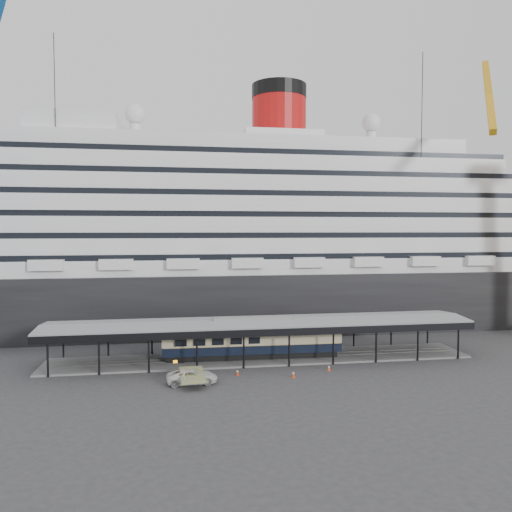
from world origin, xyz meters
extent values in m
plane|color=#313133|center=(0.00, 0.00, 0.00)|extent=(200.00, 200.00, 0.00)
cube|color=black|center=(0.00, 32.00, 5.00)|extent=(130.00, 30.00, 10.00)
cylinder|color=#AF0E0E|center=(8.00, 32.00, 37.40)|extent=(10.00, 10.00, 9.00)
cylinder|color=black|center=(8.00, 32.00, 42.65)|extent=(10.10, 10.10, 2.50)
sphere|color=silver|center=(-18.00, 32.00, 37.70)|extent=(3.60, 3.60, 3.60)
sphere|color=silver|center=(26.00, 32.00, 37.70)|extent=(3.60, 3.60, 3.60)
cube|color=slate|center=(0.00, 5.00, 0.12)|extent=(56.00, 8.00, 0.24)
cube|color=slate|center=(0.00, 4.28, 0.28)|extent=(54.00, 0.08, 0.10)
cube|color=slate|center=(0.00, 5.72, 0.28)|extent=(54.00, 0.08, 0.10)
cube|color=black|center=(0.00, 0.50, 4.45)|extent=(56.00, 0.18, 0.90)
cube|color=black|center=(0.00, 9.50, 4.45)|extent=(56.00, 0.18, 0.90)
cube|color=slate|center=(0.00, 5.00, 5.18)|extent=(56.00, 9.00, 0.24)
cylinder|color=black|center=(-29.22, 21.75, 23.60)|extent=(0.12, 0.12, 47.21)
cube|color=orange|center=(39.13, 15.12, 39.20)|extent=(11.42, 18.78, 16.80)
cylinder|color=black|center=(30.26, 20.24, 23.60)|extent=(0.12, 0.12, 47.21)
imported|color=silver|center=(-9.44, -4.25, 0.79)|extent=(5.77, 2.83, 1.58)
cube|color=black|center=(-1.16, 5.00, 0.62)|extent=(22.56, 3.15, 0.75)
cube|color=black|center=(-1.16, 5.00, 1.58)|extent=(23.65, 3.60, 1.18)
cube|color=beige|center=(-1.16, 5.00, 2.87)|extent=(23.65, 3.64, 1.39)
cube|color=black|center=(-1.16, 5.00, 3.78)|extent=(23.65, 3.60, 0.43)
cube|color=red|center=(-4.02, -1.81, 0.02)|extent=(0.41, 0.41, 0.03)
cone|color=red|center=(-4.02, -1.81, 0.38)|extent=(0.34, 0.34, 0.72)
cylinder|color=white|center=(-4.02, -1.81, 0.45)|extent=(0.23, 0.23, 0.14)
cube|color=red|center=(2.31, -3.79, 0.02)|extent=(0.52, 0.52, 0.03)
cone|color=red|center=(2.31, -3.79, 0.42)|extent=(0.43, 0.43, 0.80)
cylinder|color=white|center=(2.31, -3.79, 0.50)|extent=(0.26, 0.26, 0.16)
cube|color=#EA450D|center=(7.28, -1.68, 0.01)|extent=(0.48, 0.48, 0.03)
cone|color=#EA450D|center=(7.28, -1.68, 0.37)|extent=(0.40, 0.40, 0.70)
cylinder|color=white|center=(7.28, -1.68, 0.44)|extent=(0.23, 0.23, 0.14)
camera|label=1|loc=(-11.15, -59.68, 17.20)|focal=35.00mm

